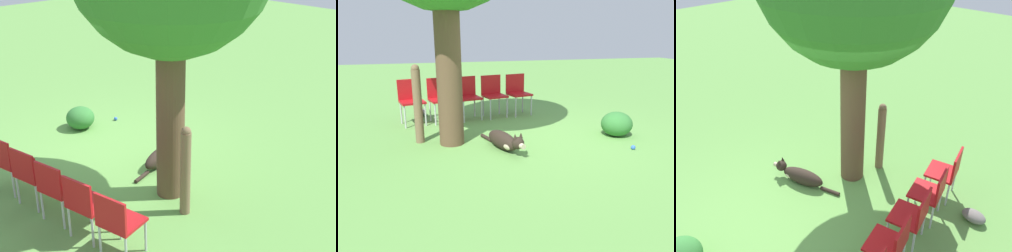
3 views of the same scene
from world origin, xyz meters
The scene contains 11 objects.
ground_plane centered at (0.00, 0.00, 0.00)m, with size 30.00×30.00×0.00m, color #609947.
dog centered at (-0.36, 0.55, 0.14)m, with size 1.21×0.45×0.36m.
fence_post centered at (0.34, 1.77, 0.63)m, with size 0.14×0.14×1.25m.
red_chair_0 centered at (1.76, -0.31, 0.50)m, with size 0.51×0.52×0.85m.
red_chair_1 centered at (1.70, 0.24, 0.50)m, with size 0.51×0.52×0.85m.
red_chair_2 centered at (1.64, 0.79, 0.50)m, with size 0.51×0.52×0.85m.
red_chair_3 centered at (1.58, 1.34, 0.50)m, with size 0.51×0.52×0.85m.
red_chair_4 centered at (1.53, 1.88, 0.50)m, with size 0.51×0.52×0.85m.
tennis_ball centered at (-0.88, -1.32, 0.03)m, with size 0.07×0.07×0.07m.
garden_rock centered at (2.11, 1.72, 0.08)m, with size 0.34×0.23×0.16m.
low_shrub centered at (-0.19, -1.48, 0.21)m, with size 0.52×0.52×0.41m.
Camera 2 is at (-4.86, 1.78, 1.71)m, focal length 35.00 mm.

